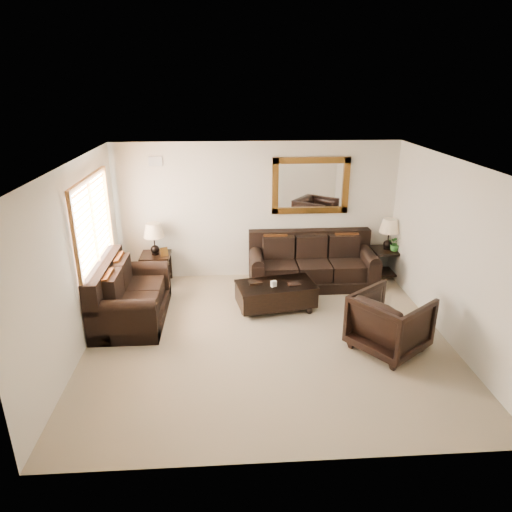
{
  "coord_description": "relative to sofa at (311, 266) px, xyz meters",
  "views": [
    {
      "loc": [
        -0.58,
        -6.17,
        3.73
      ],
      "look_at": [
        -0.14,
        0.6,
        1.14
      ],
      "focal_mm": 32.0,
      "sensor_mm": 36.0,
      "label": 1
    }
  ],
  "objects": [
    {
      "name": "end_table_right",
      "position": [
        1.54,
        0.15,
        0.45
      ],
      "size": [
        0.56,
        0.56,
        1.24
      ],
      "color": "black",
      "rests_on": "room"
    },
    {
      "name": "air_vent",
      "position": [
        -2.94,
        0.46,
        1.99
      ],
      "size": [
        0.25,
        0.02,
        0.18
      ],
      "primitive_type": "cube",
      "color": "#999999",
      "rests_on": "room"
    },
    {
      "name": "armchair",
      "position": [
        0.71,
        -2.46,
        0.13
      ],
      "size": [
        1.27,
        1.28,
        0.97
      ],
      "primitive_type": "imported",
      "rotation": [
        0.0,
        0.0,
        2.21
      ],
      "color": "black",
      "rests_on": "floor"
    },
    {
      "name": "loveseat",
      "position": [
        -3.3,
        -1.25,
        0.01
      ],
      "size": [
        1.06,
        1.79,
        1.01
      ],
      "rotation": [
        0.0,
        0.0,
        1.57
      ],
      "color": "black",
      "rests_on": "room"
    },
    {
      "name": "window",
      "position": [
        -3.74,
        -1.12,
        1.19
      ],
      "size": [
        0.07,
        1.96,
        1.66
      ],
      "color": "white",
      "rests_on": "room"
    },
    {
      "name": "coffee_table",
      "position": [
        -0.81,
        -1.03,
        -0.07
      ],
      "size": [
        1.45,
        0.95,
        0.57
      ],
      "rotation": [
        0.0,
        0.0,
        0.18
      ],
      "color": "black",
      "rests_on": "room"
    },
    {
      "name": "potted_plant",
      "position": [
        1.66,
        0.05,
        0.38
      ],
      "size": [
        0.37,
        0.39,
        0.24
      ],
      "primitive_type": "imported",
      "rotation": [
        0.0,
        0.0,
        -0.34
      ],
      "color": "#285F20",
      "rests_on": "end_table_right"
    },
    {
      "name": "room",
      "position": [
        -1.04,
        -2.02,
        0.99
      ],
      "size": [
        5.51,
        5.01,
        2.71
      ],
      "color": "#83735A",
      "rests_on": "ground"
    },
    {
      "name": "mirror",
      "position": [
        -0.0,
        0.44,
        1.49
      ],
      "size": [
        1.5,
        0.06,
        1.1
      ],
      "color": "#432D0D",
      "rests_on": "room"
    },
    {
      "name": "end_table_left",
      "position": [
        -3.03,
        0.15,
        0.45
      ],
      "size": [
        0.56,
        0.56,
        1.24
      ],
      "color": "black",
      "rests_on": "room"
    },
    {
      "name": "sofa",
      "position": [
        0.0,
        0.0,
        0.0
      ],
      "size": [
        2.42,
        1.04,
        0.99
      ],
      "color": "black",
      "rests_on": "room"
    }
  ]
}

